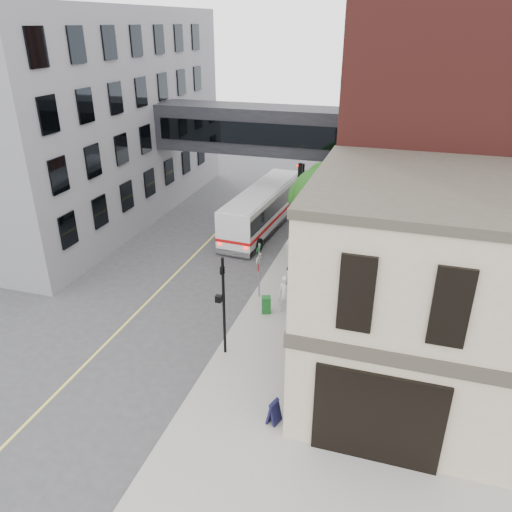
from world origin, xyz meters
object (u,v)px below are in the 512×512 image
Objects in this scene: pedestrian_a at (285,294)px; pedestrian_c at (297,266)px; newspaper_box at (266,305)px; sandwich_board at (274,412)px; pedestrian_b at (309,260)px; bus at (263,207)px.

pedestrian_a is 3.32m from pedestrian_c.
newspaper_box is at bearing -169.70° from pedestrian_a.
sandwich_board is (1.70, -10.75, -0.40)m from pedestrian_c.
pedestrian_a is 1.06m from newspaper_box.
pedestrian_c is at bearing -135.34° from pedestrian_b.
sandwich_board is at bearing -101.12° from pedestrian_b.
newspaper_box is at bearing -72.56° from bus.
pedestrian_c reaches higher than sandwich_board.
pedestrian_b is 1.03× the size of pedestrian_c.
bus is 11.25m from pedestrian_a.
bus is 11.39m from newspaper_box.
pedestrian_c is at bearing -60.38° from bus.
bus is 8.18m from pedestrian_c.
pedestrian_c is 3.81m from newspaper_box.
bus is 5.98× the size of pedestrian_b.
pedestrian_a is at bearing -90.02° from pedestrian_c.
pedestrian_b reaches higher than newspaper_box.
pedestrian_a reaches higher than pedestrian_c.
pedestrian_b is at bearing 69.55° from pedestrian_a.
pedestrian_a is 7.60m from sandwich_board.
newspaper_box is 0.95× the size of sandwich_board.
newspaper_box is at bearing 126.18° from sandwich_board.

